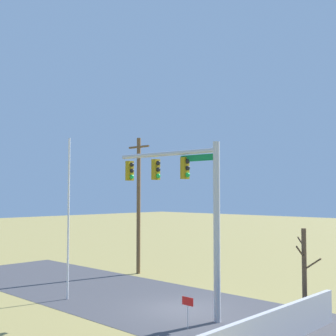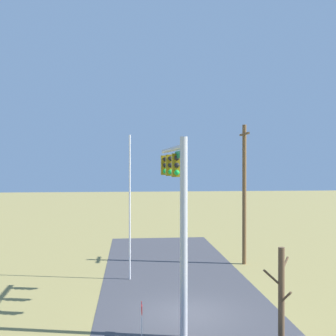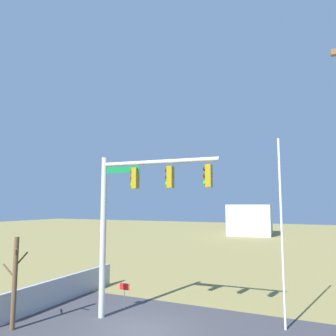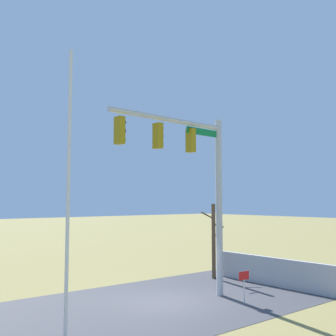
{
  "view_description": "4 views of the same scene",
  "coord_description": "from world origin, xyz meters",
  "px_view_note": "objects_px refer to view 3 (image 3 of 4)",
  "views": [
    {
      "loc": [
        13.86,
        -15.43,
        5.23
      ],
      "look_at": [
        -0.5,
        -0.41,
        6.44
      ],
      "focal_mm": 48.03,
      "sensor_mm": 36.0,
      "label": 1
    },
    {
      "loc": [
        17.08,
        -2.53,
        6.37
      ],
      "look_at": [
        -0.42,
        -0.86,
        6.25
      ],
      "focal_mm": 43.04,
      "sensor_mm": 36.0,
      "label": 2
    },
    {
      "loc": [
        -6.87,
        12.26,
        5.17
      ],
      "look_at": [
        -1.11,
        -0.23,
        6.72
      ],
      "focal_mm": 34.6,
      "sensor_mm": 36.0,
      "label": 3
    },
    {
      "loc": [
        -10.15,
        -12.6,
        3.93
      ],
      "look_at": [
        -0.6,
        -0.82,
        5.17
      ],
      "focal_mm": 43.3,
      "sensor_mm": 36.0,
      "label": 4
    }
  ],
  "objects_px": {
    "bare_tree": "(15,281)",
    "distant_building": "(250,220)",
    "flagpole": "(282,231)",
    "signal_mast": "(133,204)",
    "open_sign": "(124,290)"
  },
  "relations": [
    {
      "from": "signal_mast",
      "to": "flagpole",
      "type": "relative_size",
      "value": 0.92
    },
    {
      "from": "bare_tree",
      "to": "distant_building",
      "type": "xyz_separation_m",
      "value": [
        -0.96,
        -47.34,
        0.62
      ]
    },
    {
      "from": "signal_mast",
      "to": "open_sign",
      "type": "relative_size",
      "value": 6.08
    },
    {
      "from": "flagpole",
      "to": "bare_tree",
      "type": "bearing_deg",
      "value": 24.71
    },
    {
      "from": "distant_building",
      "to": "flagpole",
      "type": "bearing_deg",
      "value": -172.61
    },
    {
      "from": "flagpole",
      "to": "open_sign",
      "type": "bearing_deg",
      "value": 3.31
    },
    {
      "from": "signal_mast",
      "to": "distant_building",
      "type": "bearing_deg",
      "value": -86.07
    },
    {
      "from": "signal_mast",
      "to": "bare_tree",
      "type": "bearing_deg",
      "value": 35.24
    },
    {
      "from": "signal_mast",
      "to": "open_sign",
      "type": "xyz_separation_m",
      "value": [
        1.29,
        -1.46,
        -4.28
      ]
    },
    {
      "from": "bare_tree",
      "to": "open_sign",
      "type": "xyz_separation_m",
      "value": [
        -2.72,
        -4.3,
        -1.05
      ]
    },
    {
      "from": "bare_tree",
      "to": "flagpole",
      "type": "bearing_deg",
      "value": -155.29
    },
    {
      "from": "flagpole",
      "to": "distant_building",
      "type": "relative_size",
      "value": 0.97
    },
    {
      "from": "bare_tree",
      "to": "open_sign",
      "type": "relative_size",
      "value": 3.11
    },
    {
      "from": "flagpole",
      "to": "bare_tree",
      "type": "xyz_separation_m",
      "value": [
        10.29,
        4.74,
        -2.08
      ]
    },
    {
      "from": "flagpole",
      "to": "open_sign",
      "type": "relative_size",
      "value": 6.61
    }
  ]
}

